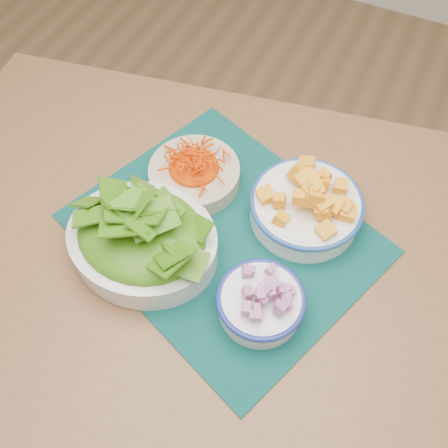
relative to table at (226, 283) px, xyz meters
name	(u,v)px	position (x,y,z in m)	size (l,w,h in m)	color
ground	(181,324)	(-0.21, 0.10, -0.66)	(4.00, 4.00, 0.00)	olive
table	(226,283)	(0.00, 0.00, 0.00)	(1.47, 1.12, 0.75)	brown
placemat	(224,233)	(-0.03, 0.05, 0.09)	(0.53, 0.43, 0.00)	#032B29
carrot_bowl	(194,171)	(-0.14, 0.14, 0.12)	(0.24, 0.24, 0.07)	#C5AF93
squash_bowl	(307,202)	(0.09, 0.16, 0.14)	(0.24, 0.24, 0.10)	white
lettuce_bowl	(142,235)	(-0.14, -0.05, 0.15)	(0.29, 0.25, 0.12)	silver
onion_bowl	(261,300)	(0.09, -0.06, 0.13)	(0.16, 0.16, 0.08)	silver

